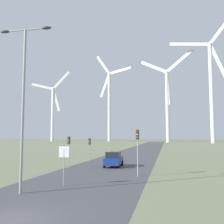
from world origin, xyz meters
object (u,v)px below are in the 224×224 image
object	(u,v)px
wind_turbine_far_left	(53,108)
wind_turbine_right	(211,82)
traffic_light_post_mid_left	(69,145)
wind_turbine_center	(167,98)
wind_turbine_left	(109,100)
stop_sign_near	(64,158)
traffic_light_post_near_right	(138,142)
streetlamp	(24,88)
car_approaching	(114,159)
traffic_light_post_near_left	(90,144)

from	to	relation	value
wind_turbine_far_left	wind_turbine_right	bearing A→B (deg)	-15.22
wind_turbine_far_left	traffic_light_post_mid_left	bearing A→B (deg)	-64.63
wind_turbine_far_left	wind_turbine_center	world-z (taller)	wind_turbine_center
wind_turbine_left	wind_turbine_right	xyz separation A→B (m)	(64.65, -36.87, 3.05)
stop_sign_near	wind_turbine_right	distance (m)	136.50
stop_sign_near	traffic_light_post_near_right	distance (m)	7.58
streetlamp	wind_turbine_far_left	bearing A→B (deg)	114.05
wind_turbine_left	car_approaching	bearing A→B (deg)	-77.37
wind_turbine_far_left	wind_turbine_right	distance (m)	109.14
traffic_light_post_near_left	wind_turbine_left	bearing A→B (deg)	101.36
wind_turbine_far_left	stop_sign_near	bearing A→B (deg)	-65.03
streetlamp	traffic_light_post_near_left	bearing A→B (deg)	94.45
car_approaching	wind_turbine_right	bearing A→B (deg)	75.39
traffic_light_post_near_left	wind_turbine_center	size ratio (longest dim) A/B	0.06
streetlamp	wind_turbine_left	bearing A→B (deg)	100.53
wind_turbine_far_left	wind_turbine_left	distance (m)	41.59
traffic_light_post_near_left	traffic_light_post_near_right	xyz separation A→B (m)	(8.26, -12.15, 0.64)
traffic_light_post_near_right	traffic_light_post_mid_left	bearing A→B (deg)	148.68
traffic_light_post_near_right	traffic_light_post_mid_left	distance (m)	10.30
traffic_light_post_mid_left	wind_turbine_left	xyz separation A→B (m)	(-29.25, 154.97, 27.34)
stop_sign_near	wind_turbine_far_left	size ratio (longest dim) A/B	0.06
car_approaching	traffic_light_post_near_left	bearing A→B (deg)	132.02
streetlamp	traffic_light_post_near_right	bearing A→B (deg)	52.27
streetlamp	traffic_light_post_near_left	world-z (taller)	streetlamp
car_approaching	wind_turbine_far_left	world-z (taller)	wind_turbine_far_left
traffic_light_post_near_left	stop_sign_near	bearing A→B (deg)	-79.27
traffic_light_post_mid_left	car_approaching	world-z (taller)	traffic_light_post_mid_left
car_approaching	wind_turbine_left	bearing A→B (deg)	102.63
traffic_light_post_near_right	wind_turbine_right	distance (m)	129.79
traffic_light_post_near_left	car_approaching	size ratio (longest dim) A/B	0.81
traffic_light_post_mid_left	traffic_light_post_near_right	bearing A→B (deg)	-31.32
wind_turbine_center	traffic_light_post_near_left	bearing A→B (deg)	-95.24
streetlamp	traffic_light_post_near_right	distance (m)	11.48
car_approaching	wind_turbine_far_left	xyz separation A→B (m)	(-74.60, 144.89, 22.93)
wind_turbine_left	wind_turbine_right	size ratio (longest dim) A/B	0.90
traffic_light_post_near_right	wind_turbine_left	xyz separation A→B (m)	(-38.04, 160.32, 26.89)
traffic_light_post_near_right	wind_turbine_far_left	size ratio (longest dim) A/B	0.08
wind_turbine_center	wind_turbine_right	bearing A→B (deg)	-30.80
car_approaching	wind_turbine_right	distance (m)	124.46
streetlamp	stop_sign_near	bearing A→B (deg)	58.56
traffic_light_post_mid_left	wind_turbine_right	xyz separation A→B (m)	(35.40, 118.10, 30.39)
stop_sign_near	traffic_light_post_near_right	size ratio (longest dim) A/B	0.68
traffic_light_post_near_left	traffic_light_post_mid_left	size ratio (longest dim) A/B	0.93
traffic_light_post_mid_left	wind_turbine_center	bearing A→B (deg)	84.80
traffic_light_post_near_right	wind_turbine_right	world-z (taller)	wind_turbine_right
streetlamp	car_approaching	xyz separation A→B (m)	(2.93, 15.69, -5.94)
streetlamp	wind_turbine_far_left	world-z (taller)	wind_turbine_far_left
traffic_light_post_near_right	car_approaching	distance (m)	8.31
wind_turbine_far_left	traffic_light_post_near_right	bearing A→B (deg)	-62.74
stop_sign_near	wind_turbine_left	world-z (taller)	wind_turbine_left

